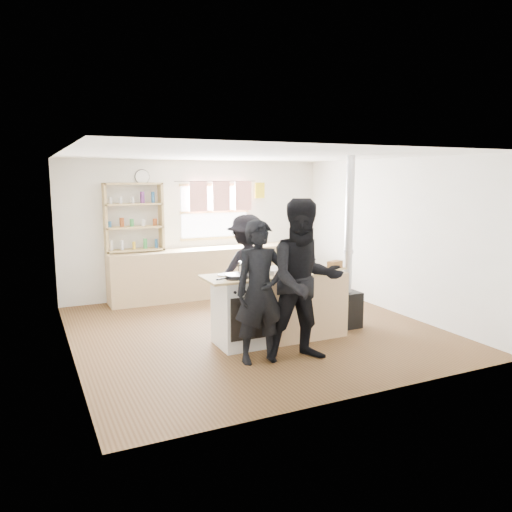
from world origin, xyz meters
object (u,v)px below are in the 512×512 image
Objects in this scene: stockpot_stove at (246,267)px; flue_heater at (347,284)px; thermos at (249,238)px; roast_tray at (275,270)px; person_near_right at (305,281)px; bread_board at (335,266)px; person_near_left at (260,292)px; person_far at (247,270)px; cooking_island at (280,306)px; stockpot_counter at (305,262)px; skillet_greens at (237,276)px.

flue_heater is (1.57, -0.13, -0.36)m from stockpot_stove.
roast_tray is (-0.88, -2.77, -0.07)m from thermos.
flue_heater is 1.57m from person_near_right.
roast_tray is at bearing 99.81° from person_near_right.
bread_board is at bearing -16.16° from stockpot_stove.
flue_heater is 1.28× the size of person_near_right.
person_near_left is 1.04× the size of person_far.
thermos reaches higher than cooking_island.
roast_tray is at bearing 171.59° from bread_board.
flue_heater is at bearing -82.24° from thermos.
bread_board is at bearing -90.19° from thermos.
stockpot_counter is 0.18× the size of person_far.
person_far is (-0.03, 0.85, -0.14)m from roast_tray.
stockpot_counter is at bearing 10.06° from cooking_island.
stockpot_counter is 0.17× the size of person_near_left.
person_near_right is (-0.52, -0.87, -0.05)m from stockpot_counter.
stockpot_stove is at bearing 80.73° from person_near_left.
skillet_greens is 0.19× the size of person_near_right.
person_near_left is (-1.03, -0.71, -0.17)m from stockpot_counter.
person_near_right is at bearing -73.13° from stockpot_stove.
stockpot_stove is (0.27, 0.31, 0.05)m from skillet_greens.
thermos is 2.72m from stockpot_counter.
cooking_island is 1.19× the size of person_far.
skillet_greens is 1.82× the size of stockpot_stove.
stockpot_stove is at bearing 175.25° from flue_heater.
roast_tray is 0.80m from person_near_right.
flue_heater is at bearing 144.11° from person_far.
stockpot_counter is (-0.38, -2.70, -0.01)m from thermos.
bread_board is (-0.01, -2.90, -0.06)m from thermos.
person_far is (-1.27, 0.77, 0.18)m from flue_heater.
skillet_greens is at bearing 101.37° from person_near_left.
cooking_island is 1.15× the size of person_near_left.
stockpot_counter is 1.02m from person_near_right.
person_near_left reaches higher than bread_board.
roast_tray is 1.29m from flue_heater.
thermos is 0.14× the size of person_near_right.
stockpot_counter is at bearing 151.08° from bread_board.
stockpot_stove reaches higher than cooking_island.
flue_heater reaches higher than cooking_island.
flue_heater reaches higher than thermos.
stockpot_stove is 0.11× the size of person_near_right.
thermos is at bearing 97.76° from flue_heater.
cooking_island is 5.22× the size of skillet_greens.
person_near_right is (0.51, -0.17, 0.12)m from person_near_left.
stockpot_counter is 0.42m from bread_board.
thermos is 3.68m from person_near_right.
bread_board is at bearing -8.41° from roast_tray.
person_far is at bearing 101.27° from person_near_right.
bread_board is 0.20× the size of person_far.
person_near_left is 1.57m from person_far.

